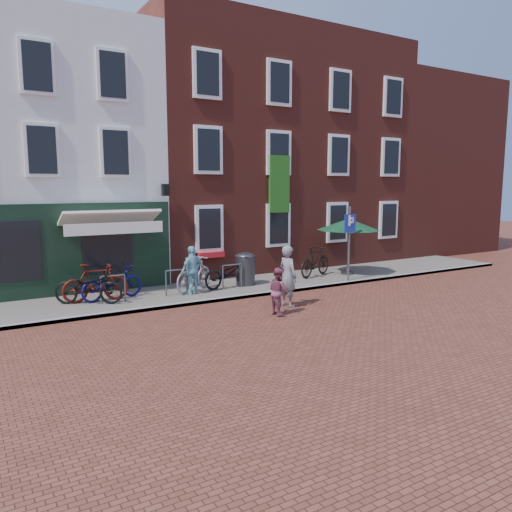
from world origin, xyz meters
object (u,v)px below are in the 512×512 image
litter_bin (245,267)px  parking_sign (350,234)px  bicycle_0 (88,287)px  bicycle_3 (194,274)px  woman (288,276)px  cafe_person (193,270)px  parasol (349,222)px  bicycle_2 (112,283)px  bicycle_4 (229,272)px  boy (278,291)px  bicycle_1 (96,283)px  bicycle_5 (315,261)px

litter_bin → parking_sign: (3.63, -1.26, 1.09)m
bicycle_0 → bicycle_3: size_ratio=1.03×
woman → bicycle_0: (-5.07, 2.90, -0.29)m
cafe_person → parking_sign: bearing=153.2°
parasol → bicycle_0: (-9.85, 0.07, -1.51)m
bicycle_2 → bicycle_4: size_ratio=1.00×
cafe_person → bicycle_0: cafe_person is taller
cafe_person → bicycle_0: (-3.17, 0.31, -0.26)m
boy → bicycle_2: 5.19m
parasol → bicycle_4: parasol is taller
bicycle_2 → parking_sign: bearing=-111.7°
cafe_person → bicycle_0: 3.20m
bicycle_1 → bicycle_4: bearing=-87.9°
bicycle_0 → bicycle_1: (0.25, 0.20, 0.06)m
woman → bicycle_1: size_ratio=0.95×
bicycle_0 → woman: bearing=-89.6°
bicycle_0 → litter_bin: bearing=-58.5°
parasol → woman: parasol is taller
litter_bin → parking_sign: bearing=-19.1°
litter_bin → woman: (-0.28, -3.03, 0.18)m
parasol → bicycle_3: bearing=178.6°
parasol → woman: 5.68m
litter_bin → cafe_person: 2.23m
bicycle_0 → bicycle_2: 0.79m
bicycle_1 → litter_bin: bearing=-86.2°
bicycle_2 → bicycle_5: (7.68, -0.08, 0.06)m
woman → boy: (-0.75, -0.63, -0.25)m
litter_bin → bicycle_2: size_ratio=0.62×
woman → bicycle_4: (-0.44, 2.90, -0.29)m
parking_sign → boy: bearing=-152.7°
bicycle_0 → bicycle_5: size_ratio=1.03×
parasol → cafe_person: parasol is taller
cafe_person → bicycle_5: size_ratio=0.81×
cafe_person → bicycle_1: cafe_person is taller
woman → bicycle_4: woman is taller
bicycle_1 → bicycle_5: size_ratio=1.00×
bicycle_0 → bicycle_4: 4.64m
woman → bicycle_5: woman is taller
litter_bin → bicycle_2: (-4.60, 0.11, -0.11)m
boy → bicycle_4: 3.55m
woman → litter_bin: bearing=-13.0°
bicycle_2 → woman: bearing=-138.3°
boy → litter_bin: bearing=-14.6°
litter_bin → bicycle_1: (-5.10, 0.07, -0.06)m
bicycle_0 → parasol: bearing=-60.3°
cafe_person → bicycle_1: size_ratio=0.81×
bicycle_2 → boy: bearing=-148.9°
parasol → cafe_person: bearing=-178.0°
cafe_person → bicycle_5: 5.28m
parking_sign → woman: parking_sign is taller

